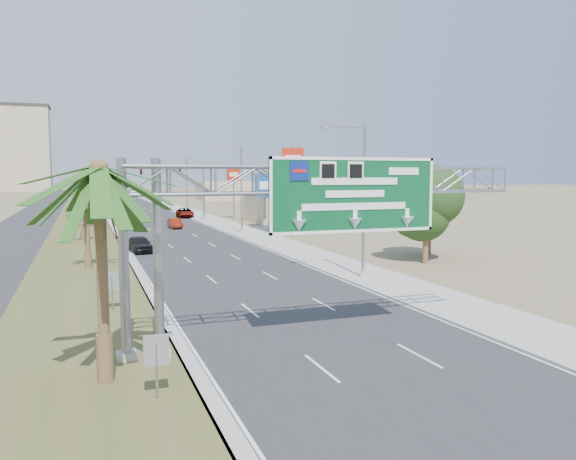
# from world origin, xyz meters

# --- Properties ---
(ground) EXTENTS (600.00, 600.00, 0.00)m
(ground) POSITION_xyz_m (0.00, 0.00, 0.00)
(ground) COLOR #8C7A59
(ground) RESTS_ON ground
(road) EXTENTS (12.00, 300.00, 0.02)m
(road) POSITION_xyz_m (0.00, 110.00, 0.01)
(road) COLOR #28282B
(road) RESTS_ON ground
(sidewalk_right) EXTENTS (4.00, 300.00, 0.10)m
(sidewalk_right) POSITION_xyz_m (8.50, 110.00, 0.05)
(sidewalk_right) COLOR #9E9B93
(sidewalk_right) RESTS_ON ground
(median_grass) EXTENTS (7.00, 300.00, 0.12)m
(median_grass) POSITION_xyz_m (-10.00, 110.00, 0.06)
(median_grass) COLOR #475023
(median_grass) RESTS_ON ground
(opposing_road) EXTENTS (8.00, 300.00, 0.02)m
(opposing_road) POSITION_xyz_m (-17.00, 110.00, 0.01)
(opposing_road) COLOR #28282B
(opposing_road) RESTS_ON ground
(sign_gantry) EXTENTS (16.75, 1.24, 7.50)m
(sign_gantry) POSITION_xyz_m (-1.06, 9.93, 6.06)
(sign_gantry) COLOR gray
(sign_gantry) RESTS_ON ground
(palm_near) EXTENTS (5.70, 5.70, 8.35)m
(palm_near) POSITION_xyz_m (-9.20, 8.00, 6.93)
(palm_near) COLOR brown
(palm_near) RESTS_ON ground
(palm_row_b) EXTENTS (3.99, 3.99, 5.95)m
(palm_row_b) POSITION_xyz_m (-9.50, 32.00, 4.90)
(palm_row_b) COLOR brown
(palm_row_b) RESTS_ON ground
(palm_row_c) EXTENTS (3.99, 3.99, 6.75)m
(palm_row_c) POSITION_xyz_m (-9.50, 48.00, 5.66)
(palm_row_c) COLOR brown
(palm_row_c) RESTS_ON ground
(palm_row_d) EXTENTS (3.99, 3.99, 5.45)m
(palm_row_d) POSITION_xyz_m (-9.50, 66.00, 4.42)
(palm_row_d) COLOR brown
(palm_row_d) RESTS_ON ground
(palm_row_e) EXTENTS (3.99, 3.99, 6.15)m
(palm_row_e) POSITION_xyz_m (-9.50, 85.00, 5.09)
(palm_row_e) COLOR brown
(palm_row_e) RESTS_ON ground
(palm_row_f) EXTENTS (3.99, 3.99, 5.75)m
(palm_row_f) POSITION_xyz_m (-9.50, 110.00, 4.71)
(palm_row_f) COLOR brown
(palm_row_f) RESTS_ON ground
(streetlight_near) EXTENTS (3.27, 0.44, 10.00)m
(streetlight_near) POSITION_xyz_m (7.30, 22.00, 4.69)
(streetlight_near) COLOR gray
(streetlight_near) RESTS_ON ground
(streetlight_mid) EXTENTS (3.27, 0.44, 10.00)m
(streetlight_mid) POSITION_xyz_m (7.30, 52.00, 4.69)
(streetlight_mid) COLOR gray
(streetlight_mid) RESTS_ON ground
(streetlight_far) EXTENTS (3.27, 0.44, 10.00)m
(streetlight_far) POSITION_xyz_m (7.30, 88.00, 4.69)
(streetlight_far) COLOR gray
(streetlight_far) RESTS_ON ground
(signal_mast) EXTENTS (10.28, 0.71, 8.00)m
(signal_mast) POSITION_xyz_m (5.17, 71.97, 4.85)
(signal_mast) COLOR gray
(signal_mast) RESTS_ON ground
(store_building) EXTENTS (18.00, 10.00, 4.00)m
(store_building) POSITION_xyz_m (22.00, 66.00, 2.00)
(store_building) COLOR tan
(store_building) RESTS_ON ground
(oak_near) EXTENTS (4.50, 4.50, 6.80)m
(oak_near) POSITION_xyz_m (15.00, 26.00, 4.53)
(oak_near) COLOR brown
(oak_near) RESTS_ON ground
(oak_far) EXTENTS (3.50, 3.50, 5.60)m
(oak_far) POSITION_xyz_m (18.00, 30.00, 3.82)
(oak_far) COLOR brown
(oak_far) RESTS_ON ground
(median_signback_a) EXTENTS (0.75, 0.08, 2.08)m
(median_signback_a) POSITION_xyz_m (-7.80, 6.00, 1.45)
(median_signback_a) COLOR gray
(median_signback_a) RESTS_ON ground
(median_signback_b) EXTENTS (0.75, 0.08, 2.08)m
(median_signback_b) POSITION_xyz_m (-8.50, 18.00, 1.45)
(median_signback_b) COLOR gray
(median_signback_b) RESTS_ON ground
(tower_distant) EXTENTS (20.00, 16.00, 35.00)m
(tower_distant) POSITION_xyz_m (-32.00, 250.00, 17.50)
(tower_distant) COLOR tan
(tower_distant) RESTS_ON ground
(building_distant_right) EXTENTS (20.00, 12.00, 5.00)m
(building_distant_right) POSITION_xyz_m (30.00, 140.00, 2.50)
(building_distant_right) COLOR tan
(building_distant_right) RESTS_ON ground
(car_left_lane) EXTENTS (2.25, 4.43, 1.44)m
(car_left_lane) POSITION_xyz_m (-5.12, 39.88, 0.72)
(car_left_lane) COLOR black
(car_left_lane) RESTS_ON ground
(car_mid_lane) EXTENTS (1.52, 3.93, 1.28)m
(car_mid_lane) POSITION_xyz_m (1.21, 61.02, 0.64)
(car_mid_lane) COLOR maroon
(car_mid_lane) RESTS_ON ground
(car_right_lane) EXTENTS (3.00, 5.67, 1.52)m
(car_right_lane) POSITION_xyz_m (5.50, 78.88, 0.76)
(car_right_lane) COLOR gray
(car_right_lane) RESTS_ON ground
(car_far) EXTENTS (2.22, 5.43, 1.57)m
(car_far) POSITION_xyz_m (-2.02, 78.73, 0.79)
(car_far) COLOR black
(car_far) RESTS_ON ground
(pole_sign_red_near) EXTENTS (2.40, 0.90, 9.92)m
(pole_sign_red_near) POSITION_xyz_m (12.01, 47.24, 7.88)
(pole_sign_red_near) COLOR gray
(pole_sign_red_near) RESTS_ON ground
(pole_sign_blue) EXTENTS (2.00, 0.37, 7.15)m
(pole_sign_blue) POSITION_xyz_m (12.15, 58.71, 5.20)
(pole_sign_blue) COLOR gray
(pole_sign_blue) RESTS_ON ground
(pole_sign_red_far) EXTENTS (2.19, 0.96, 7.97)m
(pole_sign_red_far) POSITION_xyz_m (12.04, 73.05, 6.28)
(pole_sign_red_far) COLOR gray
(pole_sign_red_far) RESTS_ON ground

